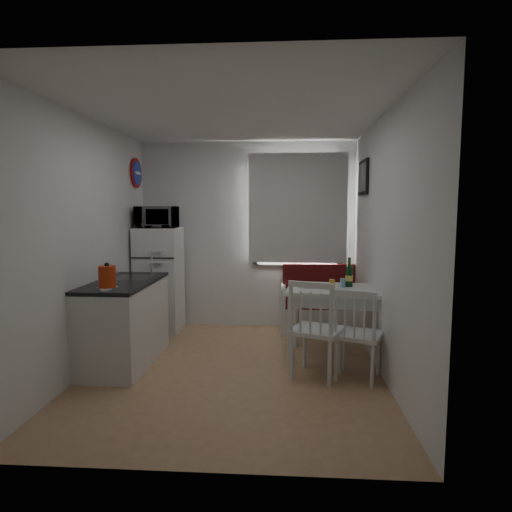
% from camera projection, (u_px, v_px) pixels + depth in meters
% --- Properties ---
extents(floor, '(3.00, 3.50, 0.02)m').
position_uv_depth(floor, '(234.00, 370.00, 4.45)').
color(floor, tan).
rests_on(floor, ground).
extents(ceiling, '(3.00, 3.50, 0.02)m').
position_uv_depth(ceiling, '(232.00, 113.00, 4.17)').
color(ceiling, white).
rests_on(ceiling, wall_back).
extents(wall_back, '(3.00, 0.02, 2.60)m').
position_uv_depth(wall_back, '(248.00, 235.00, 6.04)').
color(wall_back, white).
rests_on(wall_back, floor).
extents(wall_front, '(3.00, 0.02, 2.60)m').
position_uv_depth(wall_front, '(198.00, 270.00, 2.57)').
color(wall_front, white).
rests_on(wall_front, floor).
extents(wall_left, '(0.02, 3.50, 2.60)m').
position_uv_depth(wall_left, '(88.00, 245.00, 4.40)').
color(wall_left, white).
rests_on(wall_left, floor).
extents(wall_right, '(0.02, 3.50, 2.60)m').
position_uv_depth(wall_right, '(384.00, 246.00, 4.21)').
color(wall_right, white).
rests_on(wall_right, floor).
extents(window, '(1.22, 0.06, 1.47)m').
position_uv_depth(window, '(298.00, 212.00, 5.93)').
color(window, white).
rests_on(window, wall_back).
extents(curtain, '(1.35, 0.02, 1.50)m').
position_uv_depth(curtain, '(298.00, 209.00, 5.86)').
color(curtain, white).
rests_on(curtain, wall_back).
extents(kitchen_counter, '(0.62, 1.32, 1.16)m').
position_uv_depth(kitchen_counter, '(125.00, 321.00, 4.63)').
color(kitchen_counter, white).
rests_on(kitchen_counter, floor).
extents(wall_sign, '(0.03, 0.40, 0.40)m').
position_uv_depth(wall_sign, '(137.00, 173.00, 5.75)').
color(wall_sign, '#1B33A2').
rests_on(wall_sign, wall_left).
extents(picture_frame, '(0.04, 0.52, 0.42)m').
position_uv_depth(picture_frame, '(363.00, 178.00, 5.22)').
color(picture_frame, black).
rests_on(picture_frame, wall_right).
extents(bench, '(1.27, 0.49, 0.91)m').
position_uv_depth(bench, '(327.00, 310.00, 5.84)').
color(bench, white).
rests_on(bench, floor).
extents(dining_table, '(1.15, 0.88, 0.80)m').
position_uv_depth(dining_table, '(336.00, 296.00, 4.74)').
color(dining_table, white).
rests_on(dining_table, floor).
extents(chair_left, '(0.60, 0.59, 0.53)m').
position_uv_depth(chair_left, '(318.00, 320.00, 4.10)').
color(chair_left, white).
rests_on(chair_left, floor).
extents(chair_right, '(0.55, 0.55, 0.49)m').
position_uv_depth(chair_right, '(360.00, 325.00, 4.09)').
color(chair_right, white).
rests_on(chair_right, floor).
extents(fridge, '(0.57, 0.57, 1.42)m').
position_uv_depth(fridge, '(159.00, 280.00, 5.83)').
color(fridge, white).
rests_on(fridge, floor).
extents(microwave, '(0.52, 0.35, 0.29)m').
position_uv_depth(microwave, '(157.00, 217.00, 5.69)').
color(microwave, white).
rests_on(microwave, fridge).
extents(kettle, '(0.19, 0.19, 0.25)m').
position_uv_depth(kettle, '(107.00, 277.00, 4.03)').
color(kettle, red).
rests_on(kettle, kitchen_counter).
extents(wine_bottle, '(0.08, 0.08, 0.33)m').
position_uv_depth(wine_bottle, '(349.00, 272.00, 4.80)').
color(wine_bottle, '#123818').
rests_on(wine_bottle, dining_table).
extents(drinking_glass_orange, '(0.06, 0.06, 0.10)m').
position_uv_depth(drinking_glass_orange, '(332.00, 284.00, 4.68)').
color(drinking_glass_orange, gold).
rests_on(drinking_glass_orange, dining_table).
extents(drinking_glass_blue, '(0.06, 0.06, 0.10)m').
position_uv_depth(drinking_glass_blue, '(343.00, 283.00, 4.77)').
color(drinking_glass_blue, '#79B5CE').
rests_on(drinking_glass_blue, dining_table).
extents(plate, '(0.25, 0.25, 0.02)m').
position_uv_depth(plate, '(309.00, 286.00, 4.77)').
color(plate, white).
rests_on(plate, dining_table).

